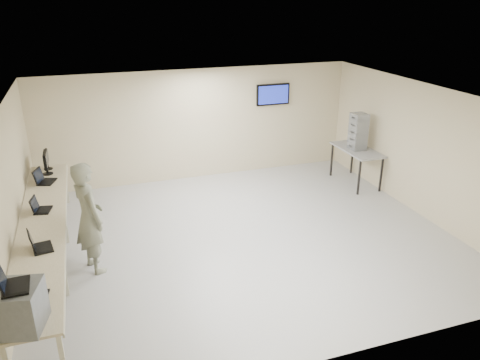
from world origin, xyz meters
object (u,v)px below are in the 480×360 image
object	(u,v)px
soldier	(89,218)
workbench	(43,227)
side_table	(357,152)
equipment_box	(21,308)

from	to	relation	value
soldier	workbench	bearing A→B (deg)	51.99
side_table	workbench	bearing A→B (deg)	-166.13
equipment_box	side_table	bearing A→B (deg)	45.18
workbench	soldier	distance (m)	0.80
workbench	side_table	bearing A→B (deg)	13.87
workbench	side_table	distance (m)	7.40
workbench	equipment_box	xyz separation A→B (m)	(-0.06, -2.75, 0.35)
equipment_box	soldier	distance (m)	2.66
soldier	side_table	xyz separation A→B (m)	(6.43, 2.00, -0.15)
soldier	side_table	size ratio (longest dim) A/B	1.30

